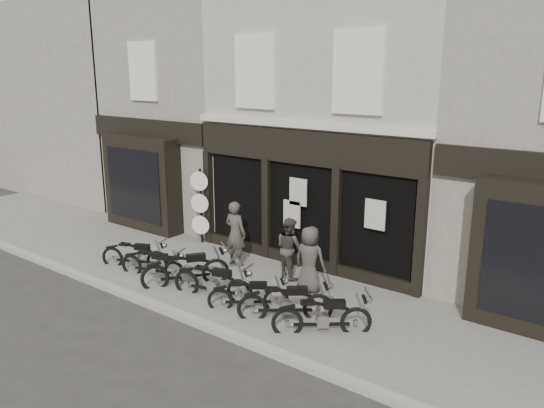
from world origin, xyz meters
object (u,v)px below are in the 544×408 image
Objects in this scene: motorcycle_0 at (135,258)px; motorcycle_1 at (154,267)px; advert_sign_post at (201,209)px; man_centre at (289,248)px; motorcycle_5 at (286,306)px; man_right at (310,259)px; man_left at (235,233)px; motorcycle_4 at (249,298)px; motorcycle_2 at (187,272)px; motorcycle_6 at (323,320)px; motorcycle_3 at (214,285)px.

motorcycle_0 is 0.97× the size of motorcycle_1.
man_centre is at bearing -27.46° from advert_sign_post.
man_right is at bearing 65.83° from motorcycle_5.
motorcycle_5 is at bearing -13.97° from motorcycle_1.
motorcycle_0 is 1.02× the size of man_left.
advert_sign_post is (-0.97, 2.79, 0.84)m from motorcycle_1.
motorcycle_4 is (3.27, 0.04, -0.01)m from motorcycle_1.
man_centre reaches higher than motorcycle_2.
motorcycle_5 is (0.98, 0.10, 0.05)m from motorcycle_4.
motorcycle_2 is 3.19m from man_right.
advert_sign_post reaches higher than motorcycle_6.
motorcycle_3 is at bearing 142.51° from motorcycle_6.
motorcycle_1 is at bearing 142.84° from motorcycle_4.
man_left is 2.31m from advert_sign_post.
motorcycle_3 is 3.06m from motorcycle_6.
advert_sign_post reaches higher than man_centre.
advert_sign_post is (-2.15, 0.82, 0.18)m from man_left.
motorcycle_5 is 0.98× the size of man_left.
motorcycle_3 reaches higher than motorcycle_5.
man_right is at bearing -6.77° from motorcycle_0.
motorcycle_0 is 5.06m from man_right.
man_right reaches higher than motorcycle_6.
motorcycle_3 is at bearing -59.14° from advert_sign_post.
motorcycle_5 is (2.06, 0.15, -0.00)m from motorcycle_3.
motorcycle_3 is at bearing -62.51° from motorcycle_2.
motorcycle_3 is 1.15× the size of man_left.
man_left is 1.13× the size of man_centre.
motorcycle_6 reaches higher than motorcycle_0.
motorcycle_0 is at bearing 126.04° from motorcycle_2.
man_right reaches higher than motorcycle_4.
motorcycle_1 is 1.05× the size of man_left.
man_centre is (1.83, 1.96, 0.50)m from motorcycle_2.
motorcycle_6 is at bearing -37.02° from motorcycle_4.
motorcycle_1 is 4.24m from man_right.
motorcycle_1 is 0.77× the size of advert_sign_post.
motorcycle_4 is at bearing 117.35° from man_centre.
man_centre reaches higher than motorcycle_4.
motorcycle_6 is at bearing -41.28° from advert_sign_post.
motorcycle_4 is 2.18m from man_centre.
man_left reaches higher than motorcycle_5.
man_right is (0.93, -0.45, 0.02)m from man_centre.
motorcycle_2 is at bearing -69.47° from advert_sign_post.
motorcycle_2 is 4.15m from motorcycle_6.
motorcycle_6 is (3.06, 0.07, -0.01)m from motorcycle_3.
motorcycle_3 is 2.07m from motorcycle_5.
man_left is at bearing 16.38° from motorcycle_0.
advert_sign_post is (-2.07, 2.63, 0.78)m from motorcycle_2.
motorcycle_0 is at bearing 140.64° from motorcycle_4.
man_right is at bearing -25.52° from motorcycle_2.
motorcycle_6 is at bearing -15.16° from motorcycle_1.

